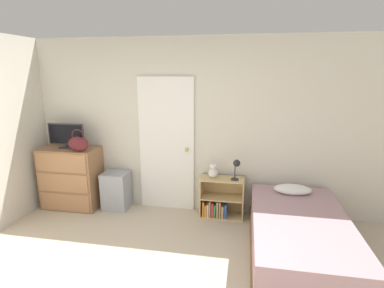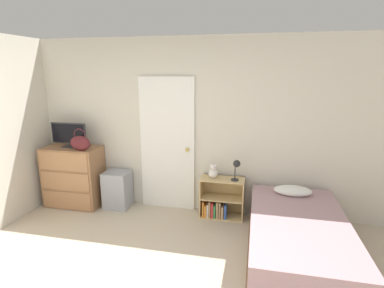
{
  "view_description": "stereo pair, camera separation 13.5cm",
  "coord_description": "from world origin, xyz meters",
  "px_view_note": "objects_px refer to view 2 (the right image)",
  "views": [
    {
      "loc": [
        1.0,
        -1.94,
        2.07
      ],
      "look_at": [
        0.27,
        2.03,
        1.09
      ],
      "focal_mm": 28.0,
      "sensor_mm": 36.0,
      "label": 1
    },
    {
      "loc": [
        1.13,
        -1.91,
        2.07
      ],
      "look_at": [
        0.27,
        2.03,
        1.09
      ],
      "focal_mm": 28.0,
      "sensor_mm": 36.0,
      "label": 2
    }
  ],
  "objects_px": {
    "desk_lamp": "(236,166)",
    "bed": "(298,238)",
    "dresser": "(74,176)",
    "bookshelf": "(219,202)",
    "storage_bin": "(118,189)",
    "handbag": "(80,143)",
    "teddy_bear": "(213,172)",
    "tv": "(69,134)"
  },
  "relations": [
    {
      "from": "dresser",
      "to": "teddy_bear",
      "type": "distance_m",
      "value": 2.2
    },
    {
      "from": "tv",
      "to": "storage_bin",
      "type": "distance_m",
      "value": 1.12
    },
    {
      "from": "dresser",
      "to": "tv",
      "type": "height_order",
      "value": "tv"
    },
    {
      "from": "handbag",
      "to": "storage_bin",
      "type": "distance_m",
      "value": 0.91
    },
    {
      "from": "bookshelf",
      "to": "teddy_bear",
      "type": "bearing_deg",
      "value": 179.68
    },
    {
      "from": "teddy_bear",
      "to": "storage_bin",
      "type": "bearing_deg",
      "value": -179.17
    },
    {
      "from": "bookshelf",
      "to": "bed",
      "type": "distance_m",
      "value": 1.29
    },
    {
      "from": "teddy_bear",
      "to": "tv",
      "type": "bearing_deg",
      "value": -178.32
    },
    {
      "from": "handbag",
      "to": "bed",
      "type": "xyz_separation_m",
      "value": [
        3.02,
        -0.61,
        -0.81
      ]
    },
    {
      "from": "dresser",
      "to": "desk_lamp",
      "type": "distance_m",
      "value": 2.54
    },
    {
      "from": "bookshelf",
      "to": "storage_bin",
      "type": "bearing_deg",
      "value": -179.24
    },
    {
      "from": "teddy_bear",
      "to": "desk_lamp",
      "type": "bearing_deg",
      "value": -7.39
    },
    {
      "from": "handbag",
      "to": "bed",
      "type": "height_order",
      "value": "handbag"
    },
    {
      "from": "handbag",
      "to": "bookshelf",
      "type": "xyz_separation_m",
      "value": [
        2.03,
        0.22,
        -0.83
      ]
    },
    {
      "from": "dresser",
      "to": "teddy_bear",
      "type": "xyz_separation_m",
      "value": [
        2.19,
        0.08,
        0.2
      ]
    },
    {
      "from": "handbag",
      "to": "storage_bin",
      "type": "height_order",
      "value": "handbag"
    },
    {
      "from": "tv",
      "to": "storage_bin",
      "type": "relative_size",
      "value": 1.0
    },
    {
      "from": "handbag",
      "to": "desk_lamp",
      "type": "height_order",
      "value": "handbag"
    },
    {
      "from": "dresser",
      "to": "teddy_bear",
      "type": "relative_size",
      "value": 4.6
    },
    {
      "from": "handbag",
      "to": "teddy_bear",
      "type": "height_order",
      "value": "handbag"
    },
    {
      "from": "storage_bin",
      "to": "bookshelf",
      "type": "height_order",
      "value": "bookshelf"
    },
    {
      "from": "teddy_bear",
      "to": "desk_lamp",
      "type": "height_order",
      "value": "desk_lamp"
    },
    {
      "from": "dresser",
      "to": "bookshelf",
      "type": "bearing_deg",
      "value": 2.06
    },
    {
      "from": "tv",
      "to": "handbag",
      "type": "height_order",
      "value": "tv"
    },
    {
      "from": "storage_bin",
      "to": "desk_lamp",
      "type": "bearing_deg",
      "value": -0.67
    },
    {
      "from": "desk_lamp",
      "to": "storage_bin",
      "type": "bearing_deg",
      "value": 179.33
    },
    {
      "from": "tv",
      "to": "bed",
      "type": "distance_m",
      "value": 3.5
    },
    {
      "from": "teddy_bear",
      "to": "bed",
      "type": "bearing_deg",
      "value": -37.31
    },
    {
      "from": "desk_lamp",
      "to": "bed",
      "type": "bearing_deg",
      "value": -46.02
    },
    {
      "from": "desk_lamp",
      "to": "bed",
      "type": "xyz_separation_m",
      "value": [
        0.76,
        -0.78,
        -0.55
      ]
    },
    {
      "from": "teddy_bear",
      "to": "desk_lamp",
      "type": "relative_size",
      "value": 0.68
    },
    {
      "from": "tv",
      "to": "teddy_bear",
      "type": "xyz_separation_m",
      "value": [
        2.22,
        0.07,
        -0.46
      ]
    },
    {
      "from": "handbag",
      "to": "bookshelf",
      "type": "relative_size",
      "value": 0.52
    },
    {
      "from": "dresser",
      "to": "teddy_bear",
      "type": "bearing_deg",
      "value": 2.17
    },
    {
      "from": "tv",
      "to": "bookshelf",
      "type": "distance_m",
      "value": 2.49
    },
    {
      "from": "bookshelf",
      "to": "bed",
      "type": "bearing_deg",
      "value": -39.93
    },
    {
      "from": "desk_lamp",
      "to": "bookshelf",
      "type": "bearing_deg",
      "value": 169.66
    },
    {
      "from": "dresser",
      "to": "tv",
      "type": "bearing_deg",
      "value": 150.26
    },
    {
      "from": "desk_lamp",
      "to": "teddy_bear",
      "type": "bearing_deg",
      "value": 172.61
    },
    {
      "from": "desk_lamp",
      "to": "bed",
      "type": "relative_size",
      "value": 0.15
    },
    {
      "from": "dresser",
      "to": "bookshelf",
      "type": "relative_size",
      "value": 1.51
    },
    {
      "from": "bookshelf",
      "to": "desk_lamp",
      "type": "distance_m",
      "value": 0.62
    }
  ]
}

